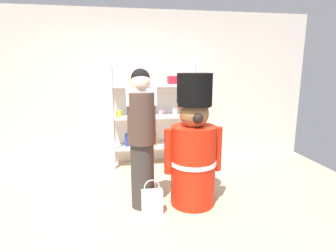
{
  "coord_description": "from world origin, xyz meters",
  "views": [
    {
      "loc": [
        -0.26,
        -2.68,
        1.7
      ],
      "look_at": [
        0.32,
        0.47,
        1.0
      ],
      "focal_mm": 29.85,
      "sensor_mm": 36.0,
      "label": 1
    }
  ],
  "objects_px": {
    "person_shopper": "(142,137)",
    "merchandise_shelf": "(155,114)",
    "teddy_bear_guard": "(193,149)",
    "shopping_bag": "(152,201)"
  },
  "relations": [
    {
      "from": "person_shopper",
      "to": "merchandise_shelf",
      "type": "bearing_deg",
      "value": 76.68
    },
    {
      "from": "person_shopper",
      "to": "teddy_bear_guard",
      "type": "bearing_deg",
      "value": -4.07
    },
    {
      "from": "teddy_bear_guard",
      "to": "person_shopper",
      "type": "xyz_separation_m",
      "value": [
        -0.62,
        0.04,
        0.17
      ]
    },
    {
      "from": "merchandise_shelf",
      "to": "person_shopper",
      "type": "relative_size",
      "value": 1.05
    },
    {
      "from": "merchandise_shelf",
      "to": "person_shopper",
      "type": "distance_m",
      "value": 1.53
    },
    {
      "from": "teddy_bear_guard",
      "to": "shopping_bag",
      "type": "height_order",
      "value": "teddy_bear_guard"
    },
    {
      "from": "merchandise_shelf",
      "to": "shopping_bag",
      "type": "height_order",
      "value": "merchandise_shelf"
    },
    {
      "from": "merchandise_shelf",
      "to": "shopping_bag",
      "type": "bearing_deg",
      "value": -98.94
    },
    {
      "from": "teddy_bear_guard",
      "to": "person_shopper",
      "type": "height_order",
      "value": "person_shopper"
    },
    {
      "from": "person_shopper",
      "to": "shopping_bag",
      "type": "xyz_separation_m",
      "value": [
        0.09,
        -0.2,
        -0.73
      ]
    }
  ]
}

